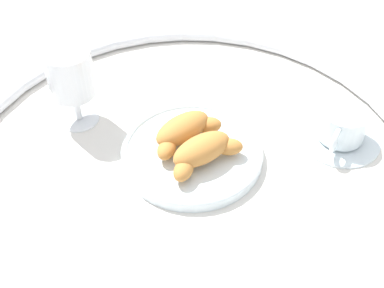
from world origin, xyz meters
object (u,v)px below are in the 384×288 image
at_px(croissant_small, 203,151).
at_px(juice_glass_left, 71,77).
at_px(coffee_cup_near, 342,128).
at_px(pastry_plate, 192,152).
at_px(croissant_large, 184,131).
at_px(sugar_packet, 240,288).

bearing_deg(croissant_small, juice_glass_left, -65.09).
distance_m(coffee_cup_near, juice_glass_left, 0.45).
height_order(croissant_small, coffee_cup_near, croissant_small).
relative_size(pastry_plate, coffee_cup_near, 1.67).
bearing_deg(coffee_cup_near, pastry_plate, -26.94).
relative_size(coffee_cup_near, juice_glass_left, 0.97).
bearing_deg(croissant_large, juice_glass_left, -57.36).
relative_size(pastry_plate, juice_glass_left, 1.62).
xyz_separation_m(juice_glass_left, sugar_packet, (-0.01, 0.42, -0.09)).
xyz_separation_m(pastry_plate, sugar_packet, (0.09, 0.23, -0.01)).
height_order(croissant_small, juice_glass_left, juice_glass_left).
distance_m(croissant_small, sugar_packet, 0.22).
xyz_separation_m(croissant_small, coffee_cup_near, (-0.22, 0.08, -0.01)).
xyz_separation_m(coffee_cup_near, juice_glass_left, (0.33, -0.30, 0.07)).
bearing_deg(pastry_plate, coffee_cup_near, 153.06).
relative_size(croissant_small, juice_glass_left, 0.98).
relative_size(croissant_large, croissant_small, 1.00).
height_order(coffee_cup_near, sugar_packet, coffee_cup_near).
distance_m(croissant_large, coffee_cup_near, 0.26).
relative_size(croissant_large, coffee_cup_near, 1.01).
height_order(pastry_plate, coffee_cup_near, coffee_cup_near).
relative_size(croissant_small, coffee_cup_near, 1.01).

